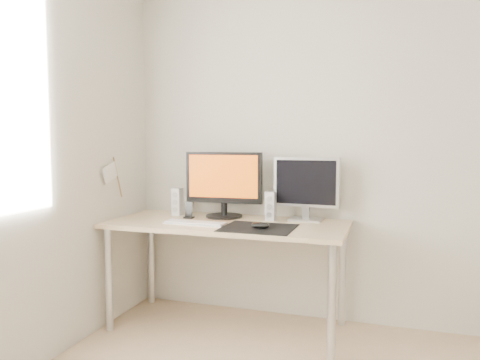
# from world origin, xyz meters

# --- Properties ---
(wall_back) EXTENTS (3.50, 0.00, 3.50)m
(wall_back) POSITION_xyz_m (0.00, 1.75, 1.25)
(wall_back) COLOR silver
(wall_back) RESTS_ON ground
(mousepad) EXTENTS (0.45, 0.40, 0.00)m
(mousepad) POSITION_xyz_m (-0.67, 1.24, 0.73)
(mousepad) COLOR black
(mousepad) RESTS_ON desk
(mouse) EXTENTS (0.12, 0.07, 0.04)m
(mouse) POSITION_xyz_m (-0.65, 1.21, 0.75)
(mouse) COLOR black
(mouse) RESTS_ON mousepad
(desk) EXTENTS (1.60, 0.70, 0.73)m
(desk) POSITION_xyz_m (-0.93, 1.38, 0.65)
(desk) COLOR #D1B587
(desk) RESTS_ON ground
(main_monitor) EXTENTS (0.55, 0.27, 0.47)m
(main_monitor) POSITION_xyz_m (-1.01, 1.55, 0.98)
(main_monitor) COLOR black
(main_monitor) RESTS_ON desk
(second_monitor) EXTENTS (0.45, 0.17, 0.43)m
(second_monitor) POSITION_xyz_m (-0.44, 1.61, 0.97)
(second_monitor) COLOR silver
(second_monitor) RESTS_ON desk
(speaker_left) EXTENTS (0.06, 0.08, 0.20)m
(speaker_left) POSITION_xyz_m (-1.37, 1.54, 0.83)
(speaker_left) COLOR white
(speaker_left) RESTS_ON desk
(speaker_right) EXTENTS (0.06, 0.08, 0.20)m
(speaker_right) POSITION_xyz_m (-0.67, 1.54, 0.83)
(speaker_right) COLOR white
(speaker_right) RESTS_ON desk
(keyboard) EXTENTS (0.42, 0.13, 0.02)m
(keyboard) POSITION_xyz_m (-1.11, 1.25, 0.74)
(keyboard) COLOR #ABABAD
(keyboard) RESTS_ON desk
(phone_dock) EXTENTS (0.06, 0.06, 0.12)m
(phone_dock) POSITION_xyz_m (-1.24, 1.44, 0.77)
(phone_dock) COLOR black
(phone_dock) RESTS_ON desk
(pennant) EXTENTS (0.01, 0.23, 0.29)m
(pennant) POSITION_xyz_m (-1.72, 1.24, 1.05)
(pennant) COLOR #A57F54
(pennant) RESTS_ON wall_left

